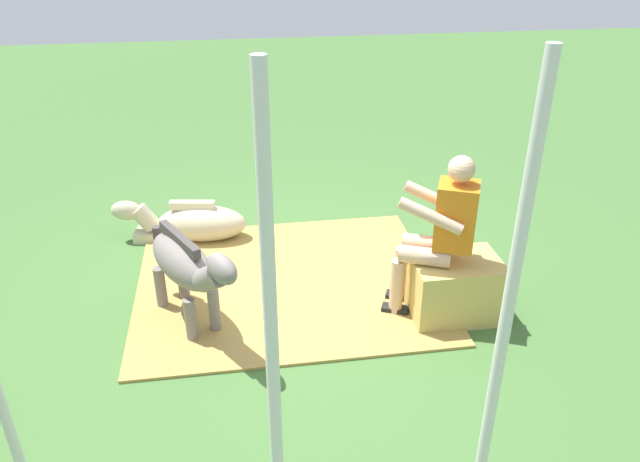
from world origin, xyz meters
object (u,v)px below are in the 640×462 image
object	(u,v)px
person_seated	(439,229)
tent_pole_mid	(272,356)
tent_pole_left	(505,328)
pony_lying	(192,222)
soda_bottle	(490,265)
pony_standing	(187,266)
hay_bale	(454,287)

from	to	relation	value
person_seated	tent_pole_mid	bearing A→B (deg)	53.30
tent_pole_left	pony_lying	bearing A→B (deg)	-64.99
pony_lying	soda_bottle	distance (m)	2.90
pony_lying	pony_standing	bearing A→B (deg)	91.65
person_seated	pony_lying	xyz separation A→B (m)	(1.98, -1.57, -0.58)
pony_lying	tent_pole_left	bearing A→B (deg)	115.01
pony_standing	hay_bale	bearing A→B (deg)	175.28
pony_standing	tent_pole_mid	xyz separation A→B (m)	(-0.51, 2.05, 0.72)
tent_pole_mid	pony_lying	bearing A→B (deg)	-81.08
pony_lying	tent_pole_left	world-z (taller)	tent_pole_left
hay_bale	tent_pole_mid	bearing A→B (deg)	49.72
pony_standing	soda_bottle	bearing A→B (deg)	-173.35
pony_lying	tent_pole_mid	xyz separation A→B (m)	(-0.55, 3.50, 1.07)
person_seated	soda_bottle	distance (m)	1.03
hay_bale	person_seated	xyz separation A→B (m)	(0.16, -0.05, 0.52)
soda_bottle	pony_lying	bearing A→B (deg)	-23.22
hay_bale	soda_bottle	world-z (taller)	hay_bale
pony_standing	pony_lying	xyz separation A→B (m)	(0.04, -1.45, -0.35)
hay_bale	person_seated	size ratio (longest dim) A/B	0.51
hay_bale	tent_pole_mid	xyz separation A→B (m)	(1.59, 1.87, 1.01)
pony_lying	person_seated	bearing A→B (deg)	141.53
soda_bottle	tent_pole_mid	distance (m)	3.36
hay_bale	pony_standing	bearing A→B (deg)	-4.72
tent_pole_left	soda_bottle	bearing A→B (deg)	-114.42
pony_lying	tent_pole_left	xyz separation A→B (m)	(-1.61, 3.46, 1.07)
hay_bale	tent_pole_left	size ratio (longest dim) A/B	0.28
hay_bale	pony_lying	bearing A→B (deg)	-37.18
pony_standing	pony_lying	distance (m)	1.49
tent_pole_left	tent_pole_mid	size ratio (longest dim) A/B	1.00
hay_bale	soda_bottle	bearing A→B (deg)	-137.66
hay_bale	soda_bottle	distance (m)	0.72
tent_pole_mid	soda_bottle	bearing A→B (deg)	-131.94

